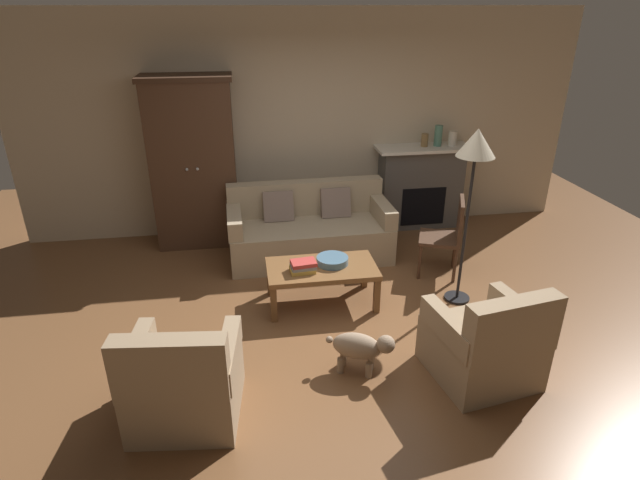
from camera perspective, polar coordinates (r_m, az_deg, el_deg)
The scene contains 16 objects.
ground_plane at distance 4.96m, azimuth 2.19°, elevation -9.70°, with size 9.60×9.60×0.00m, color brown.
back_wall at distance 6.76m, azimuth -1.84°, elevation 12.73°, with size 7.20×0.10×2.80m, color beige.
fireplace at distance 7.10m, azimuth 11.09°, elevation 5.91°, with size 1.26×0.48×1.12m.
armoire at distance 6.50m, azimuth -13.88°, elevation 8.30°, with size 1.06×0.57×2.08m.
couch at distance 6.18m, azimuth -1.21°, elevation 0.99°, with size 1.94×0.89×0.86m.
coffee_table at distance 5.16m, azimuth 0.20°, elevation -3.50°, with size 1.10×0.60×0.42m.
fruit_bowl at distance 5.17m, azimuth 1.39°, elevation -2.28°, with size 0.32×0.32×0.07m, color slate.
book_stack at distance 5.02m, azimuth -1.90°, elevation -2.96°, with size 0.27×0.20×0.11m.
mantel_vase_bronze at distance 6.91m, azimuth 11.57°, elevation 10.84°, with size 0.09×0.09×0.17m, color olive.
mantel_vase_jade at distance 6.96m, azimuth 13.03°, elevation 11.25°, with size 0.10×0.10×0.27m, color slate.
mantel_vase_cream at distance 7.05m, azimuth 14.53°, elevation 10.90°, with size 0.11×0.11×0.18m, color beige.
armchair_near_left at distance 3.97m, azimuth -14.90°, elevation -15.09°, with size 0.86×0.85×0.88m.
armchair_near_right at distance 4.41m, azimuth 17.94°, elevation -11.06°, with size 0.88×0.88×0.88m.
side_chair_wooden at distance 5.84m, azimuth 14.09°, elevation 0.83°, with size 0.57×0.57×0.90m.
floor_lamp at distance 5.00m, azimuth 16.92°, elevation 9.15°, with size 0.36×0.36×1.79m.
dog at distance 4.31m, azimuth 4.52°, elevation -11.79°, with size 0.54×0.34×0.39m.
Camera 1 is at (-0.82, -4.01, 2.81)m, focal length 28.74 mm.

